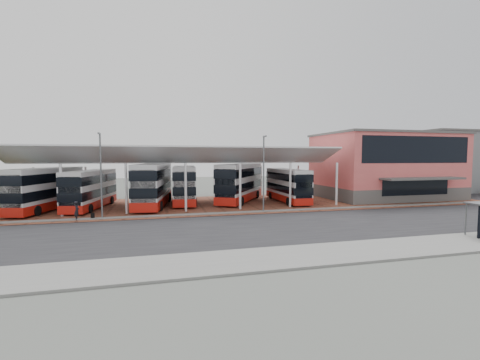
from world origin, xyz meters
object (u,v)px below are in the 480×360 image
(terminal, at_px, (385,165))
(bus_1, at_px, (91,189))
(pedestrian, at_px, (77,211))
(bus_5, at_px, (287,185))
(bus_0, at_px, (46,189))
(bus_2, at_px, (153,185))
(bus_3, at_px, (185,184))
(bus_4, at_px, (240,183))

(terminal, height_order, bus_1, terminal)
(bus_1, relative_size, pedestrian, 6.12)
(bus_5, distance_m, pedestrian, 24.64)
(bus_0, distance_m, bus_5, 28.20)
(bus_1, bearing_deg, pedestrian, -78.34)
(terminal, relative_size, bus_1, 1.72)
(bus_0, xyz_separation_m, bus_1, (4.45, 0.21, -0.15))
(bus_2, relative_size, bus_3, 1.08)
(terminal, bearing_deg, bus_1, -178.95)
(bus_0, relative_size, bus_1, 1.07)
(bus_1, xyz_separation_m, bus_2, (6.86, 0.10, 0.35))
(bus_4, bearing_deg, bus_1, -143.64)
(pedestrian, bearing_deg, bus_3, -52.59)
(bus_2, bearing_deg, pedestrian, -123.84)
(bus_3, distance_m, bus_5, 13.31)
(terminal, xyz_separation_m, bus_1, (-39.25, -0.72, -2.46))
(bus_3, xyz_separation_m, bus_4, (7.18, -0.65, 0.13))
(bus_0, height_order, pedestrian, bus_0)
(bus_4, height_order, bus_5, bus_4)
(bus_3, relative_size, bus_4, 0.99)
(bus_0, relative_size, bus_3, 1.00)
(terminal, distance_m, pedestrian, 40.08)
(terminal, bearing_deg, bus_5, -176.40)
(bus_1, distance_m, bus_4, 17.90)
(bus_4, xyz_separation_m, bus_5, (5.91, -1.74, -0.34))
(terminal, distance_m, bus_0, 43.77)
(bus_2, height_order, bus_5, bus_2)
(bus_4, relative_size, bus_5, 1.13)
(bus_1, bearing_deg, bus_2, 11.42)
(bus_4, bearing_deg, bus_3, -153.61)
(bus_1, relative_size, bus_4, 0.92)
(bus_1, height_order, bus_4, bus_4)
(bus_1, bearing_deg, terminal, 11.61)
(bus_3, height_order, pedestrian, bus_3)
(bus_1, bearing_deg, bus_0, -166.69)
(terminal, relative_size, bus_3, 1.60)
(bus_0, xyz_separation_m, bus_3, (15.11, 2.36, 0.03))
(bus_0, bearing_deg, pedestrian, -41.67)
(bus_0, xyz_separation_m, bus_5, (28.20, -0.04, -0.19))
(bus_4, bearing_deg, terminal, 29.53)
(bus_0, bearing_deg, bus_2, 16.63)
(bus_1, xyz_separation_m, bus_4, (17.84, 1.49, 0.31))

